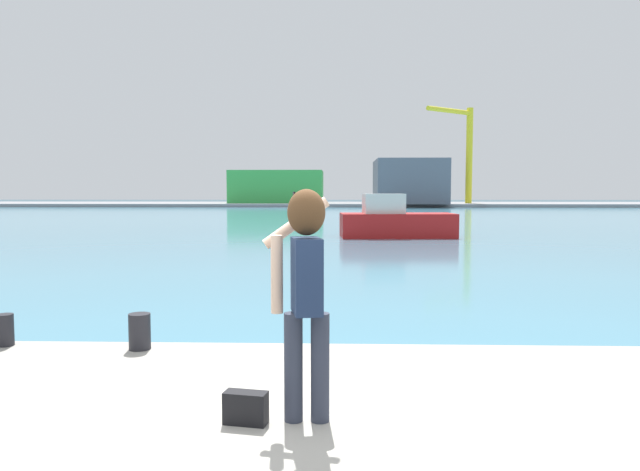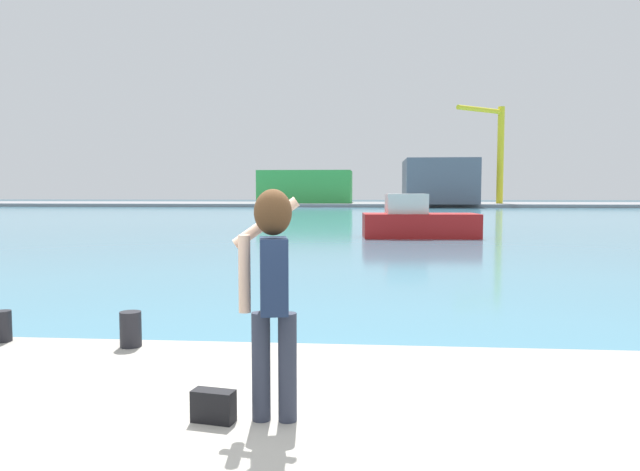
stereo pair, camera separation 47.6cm
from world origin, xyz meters
name	(u,v)px [view 2 (the right image)]	position (x,y,z in m)	size (l,w,h in m)	color
ground_plane	(358,217)	(0.00, 50.00, 0.00)	(220.00, 220.00, 0.00)	#334751
harbor_water	(359,216)	(0.00, 52.00, 0.01)	(140.00, 100.00, 0.02)	teal
quay_promenade	(223,443)	(0.00, 0.00, 0.32)	(14.00, 4.00, 0.63)	#9E998E
far_shore_dock	(364,204)	(0.00, 92.00, 0.25)	(140.00, 20.00, 0.50)	gray
person_photographer	(272,280)	(0.45, -0.27, 1.70)	(0.53, 0.55, 1.74)	#2D3342
handbag	(213,406)	(0.02, -0.34, 0.75)	(0.32, 0.14, 0.24)	black
harbor_bollard	(131,329)	(-1.47, 1.70, 0.83)	(0.24, 0.24, 0.39)	black
harbor_bollard_2	(3,326)	(-3.02, 1.80, 0.81)	(0.18, 0.18, 0.36)	black
boat_moored	(418,222)	(3.53, 25.78, 0.82)	(5.88, 2.85, 2.21)	#B21919
warehouse_left	(306,187)	(-9.34, 91.22, 3.07)	(14.65, 9.18, 5.14)	green
warehouse_right	(439,182)	(11.32, 87.00, 3.80)	(10.33, 13.22, 6.61)	slate
port_crane	(496,145)	(19.81, 87.69, 9.37)	(8.03, 6.69, 14.61)	yellow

